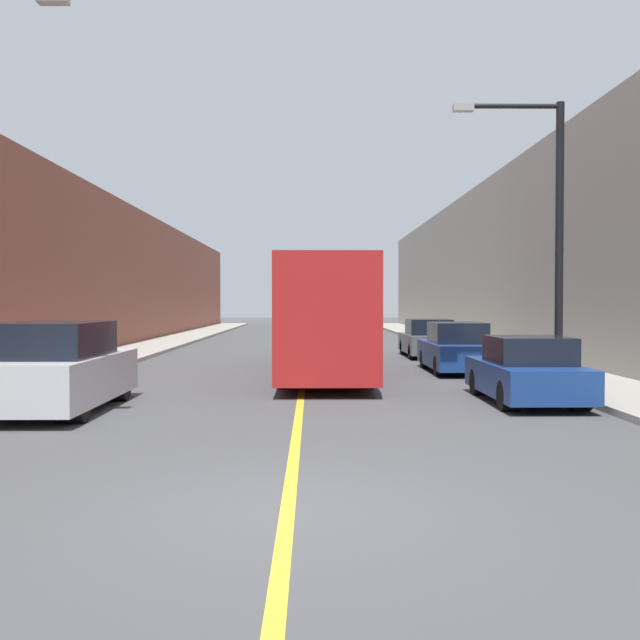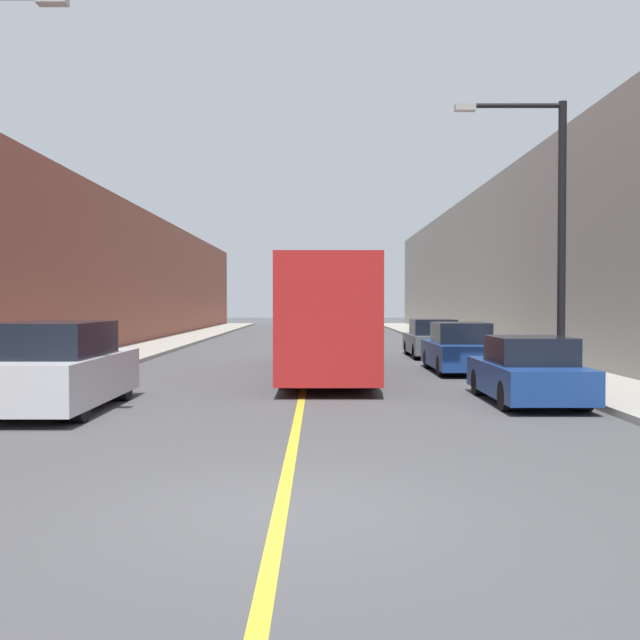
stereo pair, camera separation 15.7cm
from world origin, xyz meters
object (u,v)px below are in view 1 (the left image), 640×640
Objects in this scene: bus at (323,316)px; car_right_far at (428,340)px; car_right_near at (527,373)px; parked_suv_left at (57,370)px; street_lamp_right at (549,222)px; car_right_mid at (456,350)px.

bus reaches higher than car_right_far.
car_right_near is at bearing -56.72° from bus.
bus reaches higher than parked_suv_left.
street_lamp_right is (1.18, -11.49, 3.48)m from car_right_far.
car_right_far is at bearing 88.82° from car_right_mid.
car_right_near is 0.94× the size of car_right_mid.
car_right_mid is (4.18, 0.53, -1.09)m from bus.
street_lamp_right is (1.32, -4.95, 3.47)m from car_right_mid.
car_right_near is at bearing 6.92° from parked_suv_left.
car_right_far is (9.77, 14.87, -0.15)m from parked_suv_left.
bus is 2.74× the size of car_right_mid.
parked_suv_left is at bearing -123.31° from car_right_far.
parked_suv_left is 1.16× the size of car_right_near.
car_right_mid reaches higher than car_right_near.
parked_suv_left is 17.79m from car_right_far.
bus is 2.50× the size of parked_suv_left.
car_right_mid is (-0.16, 7.13, 0.05)m from car_right_near.
car_right_near is at bearing -89.90° from car_right_far.
street_lamp_right reaches higher than bus.
car_right_mid is at bearing 104.91° from street_lamp_right.
car_right_mid is at bearing -91.18° from car_right_far.
car_right_mid is 6.54m from car_right_far.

